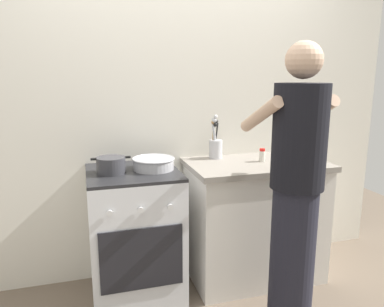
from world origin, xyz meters
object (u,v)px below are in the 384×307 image
(utensil_crock, at_px, (216,146))
(spice_bottle, at_px, (262,155))
(pot, at_px, (111,165))
(person, at_px, (295,194))
(stove_range, at_px, (135,234))
(mixing_bowl, at_px, (153,163))

(utensil_crock, xyz_separation_m, spice_bottle, (0.29, -0.20, -0.05))
(pot, relative_size, person, 0.15)
(spice_bottle, bearing_deg, utensil_crock, 145.14)
(pot, bearing_deg, utensil_crock, 15.76)
(spice_bottle, bearing_deg, stove_range, -179.64)
(mixing_bowl, xyz_separation_m, spice_bottle, (0.80, 0.00, 0.00))
(pot, distance_m, person, 1.15)
(person, bearing_deg, stove_range, 143.54)
(stove_range, distance_m, utensil_crock, 0.88)
(utensil_crock, bearing_deg, spice_bottle, -34.86)
(pot, xyz_separation_m, spice_bottle, (1.08, 0.02, -0.01))
(pot, height_order, spice_bottle, pot)
(stove_range, bearing_deg, spice_bottle, 0.36)
(utensil_crock, height_order, person, person)
(stove_range, distance_m, pot, 0.52)
(stove_range, xyz_separation_m, spice_bottle, (0.94, 0.01, 0.50))
(stove_range, xyz_separation_m, utensil_crock, (0.66, 0.21, 0.55))
(utensil_crock, xyz_separation_m, person, (0.18, -0.83, -0.14))
(spice_bottle, height_order, person, person)
(person, bearing_deg, mixing_bowl, 138.21)
(person, bearing_deg, spice_bottle, 80.48)
(pot, distance_m, spice_bottle, 1.08)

